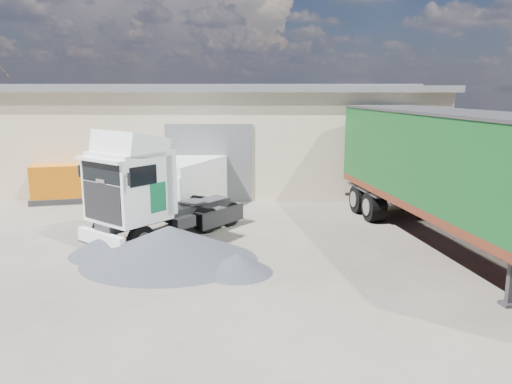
{
  "coord_description": "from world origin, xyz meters",
  "views": [
    {
      "loc": [
        0.74,
        -12.71,
        5.15
      ],
      "look_at": [
        0.34,
        3.0,
        1.9
      ],
      "focal_mm": 35.0,
      "sensor_mm": 36.0,
      "label": 1
    }
  ],
  "objects_px": {
    "box_trailer": "(456,167)",
    "panel_van": "(188,182)",
    "orange_skip": "(63,185)",
    "tractor_unit": "(146,194)"
  },
  "relations": [
    {
      "from": "box_trailer",
      "to": "tractor_unit",
      "type": "bearing_deg",
      "value": 165.46
    },
    {
      "from": "panel_van",
      "to": "box_trailer",
      "type": "bearing_deg",
      "value": -9.39
    },
    {
      "from": "box_trailer",
      "to": "orange_skip",
      "type": "bearing_deg",
      "value": 145.93
    },
    {
      "from": "tractor_unit",
      "to": "box_trailer",
      "type": "bearing_deg",
      "value": 33.21
    },
    {
      "from": "orange_skip",
      "to": "panel_van",
      "type": "bearing_deg",
      "value": -24.25
    },
    {
      "from": "box_trailer",
      "to": "panel_van",
      "type": "distance_m",
      "value": 11.15
    },
    {
      "from": "tractor_unit",
      "to": "orange_skip",
      "type": "bearing_deg",
      "value": 168.71
    },
    {
      "from": "box_trailer",
      "to": "panel_van",
      "type": "height_order",
      "value": "box_trailer"
    },
    {
      "from": "box_trailer",
      "to": "panel_van",
      "type": "relative_size",
      "value": 2.4
    },
    {
      "from": "tractor_unit",
      "to": "orange_skip",
      "type": "xyz_separation_m",
      "value": [
        -5.38,
        5.99,
        -0.87
      ]
    }
  ]
}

